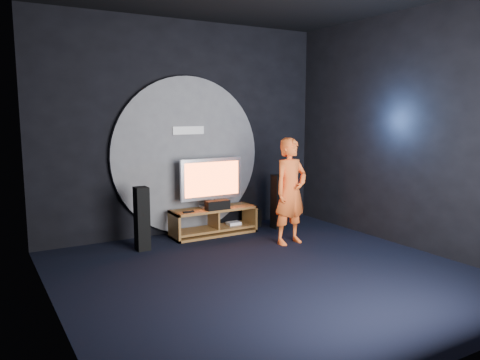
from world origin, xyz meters
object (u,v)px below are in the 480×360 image
Objects in this scene: subwoofer at (251,217)px; player at (291,191)px; tower_speaker_left at (142,219)px; tower_speaker_right at (278,202)px; tv at (211,181)px; media_console at (214,223)px.

player is (-0.06, -1.25, 0.67)m from subwoofer.
subwoofer is at bearing 11.57° from tower_speaker_left.
subwoofer is at bearing 131.46° from tower_speaker_right.
tv is 3.64× the size of subwoofer.
tower_speaker_left is 0.58× the size of player.
player reaches higher than tower_speaker_left.
tower_speaker_right is 3.12× the size of subwoofer.
media_console is at bearing 120.49° from player.
tower_speaker_right reaches higher than media_console.
player reaches higher than media_console.
tower_speaker_right is (1.18, -0.24, -0.43)m from tv.
tower_speaker_left is (-1.30, -0.31, -0.43)m from tv.
tower_speaker_left is (-1.31, -0.24, 0.28)m from media_console.
tower_speaker_left is at bearing -169.59° from media_console.
subwoofer is (-0.33, 0.37, -0.32)m from tower_speaker_right.
subwoofer is at bearing 8.88° from tv.
subwoofer is 1.42m from player.
subwoofer is 0.18× the size of player.
media_console is 0.71m from tv.
tv is 1.14m from subwoofer.
player reaches higher than subwoofer.
media_console is 4.77× the size of subwoofer.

